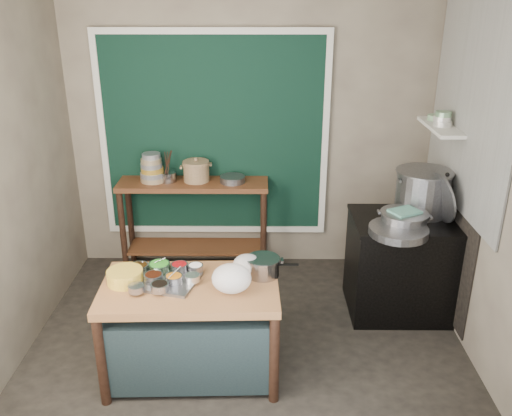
{
  "coord_description": "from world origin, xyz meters",
  "views": [
    {
      "loc": [
        0.11,
        -3.65,
        2.7
      ],
      "look_at": [
        0.07,
        0.25,
        1.1
      ],
      "focal_mm": 38.0,
      "sensor_mm": 36.0,
      "label": 1
    }
  ],
  "objects_px": {
    "prep_table": "(192,330)",
    "steamer": "(404,220)",
    "utensil_cup": "(169,177)",
    "back_counter": "(195,226)",
    "condiment_tray": "(162,280)",
    "yellow_basin": "(125,277)",
    "stove_block": "(402,267)",
    "ceramic_crock": "(196,172)",
    "stock_pot": "(423,192)",
    "saucepan": "(263,266)"
  },
  "relations": [
    {
      "from": "prep_table",
      "to": "steamer",
      "type": "relative_size",
      "value": 3.15
    },
    {
      "from": "prep_table",
      "to": "utensil_cup",
      "type": "relative_size",
      "value": 7.98
    },
    {
      "from": "back_counter",
      "to": "condiment_tray",
      "type": "xyz_separation_m",
      "value": [
        -0.04,
        -1.57,
        0.29
      ]
    },
    {
      "from": "condiment_tray",
      "to": "steamer",
      "type": "distance_m",
      "value": 1.99
    },
    {
      "from": "yellow_basin",
      "to": "utensil_cup",
      "type": "relative_size",
      "value": 1.63
    },
    {
      "from": "stove_block",
      "to": "prep_table",
      "type": "bearing_deg",
      "value": -153.08
    },
    {
      "from": "yellow_basin",
      "to": "utensil_cup",
      "type": "height_order",
      "value": "utensil_cup"
    },
    {
      "from": "back_counter",
      "to": "utensil_cup",
      "type": "distance_m",
      "value": 0.57
    },
    {
      "from": "back_counter",
      "to": "utensil_cup",
      "type": "bearing_deg",
      "value": 178.28
    },
    {
      "from": "back_counter",
      "to": "steamer",
      "type": "xyz_separation_m",
      "value": [
        1.82,
        -0.89,
        0.47
      ]
    },
    {
      "from": "prep_table",
      "to": "back_counter",
      "type": "height_order",
      "value": "back_counter"
    },
    {
      "from": "condiment_tray",
      "to": "ceramic_crock",
      "type": "relative_size",
      "value": 1.83
    },
    {
      "from": "steamer",
      "to": "prep_table",
      "type": "bearing_deg",
      "value": -156.48
    },
    {
      "from": "ceramic_crock",
      "to": "steamer",
      "type": "distance_m",
      "value": 2.01
    },
    {
      "from": "stove_block",
      "to": "condiment_tray",
      "type": "relative_size",
      "value": 1.84
    },
    {
      "from": "prep_table",
      "to": "stock_pot",
      "type": "bearing_deg",
      "value": 26.76
    },
    {
      "from": "condiment_tray",
      "to": "yellow_basin",
      "type": "bearing_deg",
      "value": -176.51
    },
    {
      "from": "condiment_tray",
      "to": "saucepan",
      "type": "distance_m",
      "value": 0.73
    },
    {
      "from": "yellow_basin",
      "to": "steamer",
      "type": "xyz_separation_m",
      "value": [
        2.12,
        0.7,
        0.15
      ]
    },
    {
      "from": "yellow_basin",
      "to": "stock_pot",
      "type": "relative_size",
      "value": 0.52
    },
    {
      "from": "stock_pot",
      "to": "steamer",
      "type": "distance_m",
      "value": 0.4
    },
    {
      "from": "steamer",
      "to": "back_counter",
      "type": "bearing_deg",
      "value": 153.96
    },
    {
      "from": "condiment_tray",
      "to": "yellow_basin",
      "type": "distance_m",
      "value": 0.26
    },
    {
      "from": "yellow_basin",
      "to": "stove_block",
      "type": "bearing_deg",
      "value": 21.28
    },
    {
      "from": "prep_table",
      "to": "condiment_tray",
      "type": "bearing_deg",
      "value": 165.81
    },
    {
      "from": "condiment_tray",
      "to": "steamer",
      "type": "relative_size",
      "value": 1.23
    },
    {
      "from": "stove_block",
      "to": "saucepan",
      "type": "xyz_separation_m",
      "value": [
        -1.22,
        -0.74,
        0.39
      ]
    },
    {
      "from": "stove_block",
      "to": "back_counter",
      "type": "bearing_deg",
      "value": 158.98
    },
    {
      "from": "back_counter",
      "to": "steamer",
      "type": "height_order",
      "value": "steamer"
    },
    {
      "from": "back_counter",
      "to": "utensil_cup",
      "type": "xyz_separation_m",
      "value": [
        -0.23,
        0.01,
        0.52
      ]
    },
    {
      "from": "utensil_cup",
      "to": "steamer",
      "type": "relative_size",
      "value": 0.39
    },
    {
      "from": "prep_table",
      "to": "back_counter",
      "type": "distance_m",
      "value": 1.63
    },
    {
      "from": "prep_table",
      "to": "utensil_cup",
      "type": "bearing_deg",
      "value": 101.72
    },
    {
      "from": "utensil_cup",
      "to": "stock_pot",
      "type": "height_order",
      "value": "stock_pot"
    },
    {
      "from": "yellow_basin",
      "to": "stock_pot",
      "type": "height_order",
      "value": "stock_pot"
    },
    {
      "from": "prep_table",
      "to": "ceramic_crock",
      "type": "distance_m",
      "value": 1.77
    },
    {
      "from": "steamer",
      "to": "stove_block",
      "type": "bearing_deg",
      "value": 63.95
    },
    {
      "from": "ceramic_crock",
      "to": "back_counter",
      "type": "bearing_deg",
      "value": -143.3
    },
    {
      "from": "prep_table",
      "to": "yellow_basin",
      "type": "height_order",
      "value": "yellow_basin"
    },
    {
      "from": "prep_table",
      "to": "steamer",
      "type": "xyz_separation_m",
      "value": [
        1.66,
        0.72,
        0.57
      ]
    },
    {
      "from": "utensil_cup",
      "to": "steamer",
      "type": "distance_m",
      "value": 2.24
    },
    {
      "from": "back_counter",
      "to": "saucepan",
      "type": "height_order",
      "value": "back_counter"
    },
    {
      "from": "yellow_basin",
      "to": "ceramic_crock",
      "type": "bearing_deg",
      "value": 78.3
    },
    {
      "from": "saucepan",
      "to": "stock_pot",
      "type": "distance_m",
      "value": 1.65
    },
    {
      "from": "stock_pot",
      "to": "ceramic_crock",
      "type": "bearing_deg",
      "value": 163.12
    },
    {
      "from": "saucepan",
      "to": "steamer",
      "type": "relative_size",
      "value": 0.64
    },
    {
      "from": "condiment_tray",
      "to": "yellow_basin",
      "type": "height_order",
      "value": "yellow_basin"
    },
    {
      "from": "stove_block",
      "to": "ceramic_crock",
      "type": "distance_m",
      "value": 2.11
    },
    {
      "from": "yellow_basin",
      "to": "saucepan",
      "type": "height_order",
      "value": "saucepan"
    },
    {
      "from": "saucepan",
      "to": "back_counter",
      "type": "bearing_deg",
      "value": 113.68
    }
  ]
}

